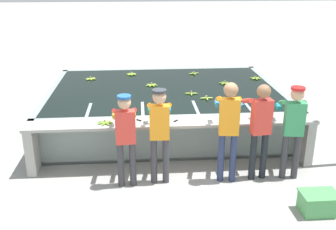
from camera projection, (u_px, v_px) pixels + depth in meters
ground_plane at (174, 173)px, 7.00m from camera, size 80.00×80.00×0.00m
wash_tank at (165, 107)px, 9.01m from camera, size 5.14×3.76×0.89m
work_ledge at (173, 134)px, 6.99m from camera, size 5.14×0.45×0.89m
worker_0 at (125, 132)px, 6.30m from camera, size 0.43×0.72×1.58m
worker_1 at (160, 127)px, 6.38m from camera, size 0.43×0.72×1.64m
worker_2 at (229, 123)px, 6.41m from camera, size 0.45×0.74×1.74m
worker_3 at (260, 123)px, 6.51m from camera, size 0.47×0.73×1.68m
worker_4 at (293, 124)px, 6.53m from camera, size 0.46×0.74×1.64m
banana_bunch_floating_0 at (194, 73)px, 10.04m from camera, size 0.28×0.28×0.08m
banana_bunch_floating_1 at (256, 78)px, 9.59m from camera, size 0.27×0.28×0.08m
banana_bunch_floating_2 at (152, 85)px, 9.03m from camera, size 0.28×0.28×0.08m
banana_bunch_floating_3 at (159, 99)px, 8.06m from camera, size 0.28×0.28×0.08m
banana_bunch_floating_4 at (206, 98)px, 8.12m from camera, size 0.28×0.28×0.08m
banana_bunch_floating_5 at (91, 79)px, 9.55m from camera, size 0.28×0.28×0.08m
banana_bunch_floating_6 at (191, 93)px, 8.42m from camera, size 0.28×0.28×0.08m
banana_bunch_floating_7 at (131, 74)px, 9.96m from camera, size 0.28×0.28×0.08m
banana_bunch_floating_8 at (225, 83)px, 9.18m from camera, size 0.28×0.28×0.08m
banana_bunch_ledge_0 at (105, 123)px, 6.80m from camera, size 0.28×0.28×0.08m
knife_0 at (142, 121)px, 6.90m from camera, size 0.28×0.25×0.02m
knife_1 at (178, 120)px, 6.96m from camera, size 0.26×0.28×0.02m
crate at (319, 203)px, 5.80m from camera, size 0.55×0.39×0.32m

